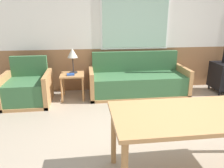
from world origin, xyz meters
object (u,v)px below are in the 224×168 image
Objects in this scene: couch at (138,82)px; side_table at (72,79)px; table_lamp at (72,54)px; dining_table at (201,119)px; armchair at (27,90)px.

side_table is (-1.39, -0.05, 0.15)m from couch.
table_lamp is (-1.37, 0.03, 0.64)m from couch.
table_lamp reaches higher than dining_table.
table_lamp reaches higher than armchair.
dining_table is (-0.00, -2.58, 0.41)m from couch.
table_lamp is (0.02, 0.08, 0.49)m from side_table.
table_lamp is (0.89, 0.25, 0.63)m from armchair.
dining_table is at bearing -60.99° from armchair.
armchair is at bearing -169.46° from side_table.
dining_table is (1.37, -2.61, -0.23)m from table_lamp.
armchair is (-2.26, -0.22, 0.00)m from couch.
table_lamp is at bearing 74.23° from side_table.
couch is 1.17× the size of dining_table.
armchair reaches higher than side_table.
side_table is at bearing -105.77° from table_lamp.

